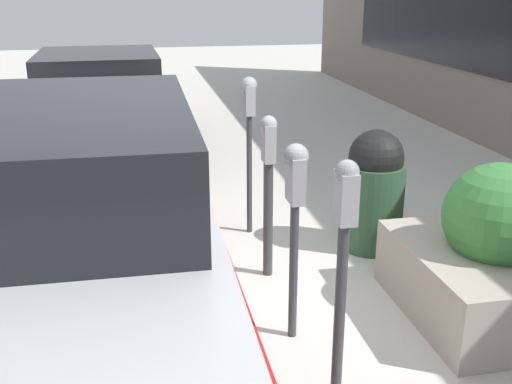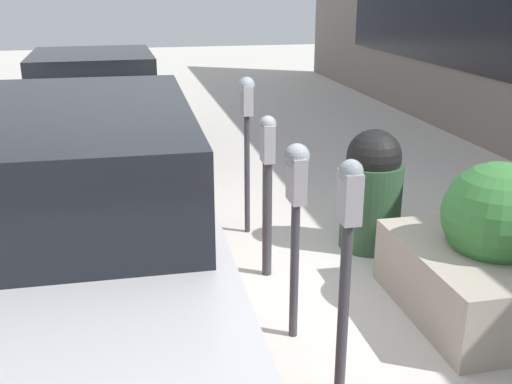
% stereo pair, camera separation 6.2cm
% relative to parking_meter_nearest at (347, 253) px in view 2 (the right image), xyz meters
% --- Properties ---
extents(ground_plane, '(40.00, 40.00, 0.00)m').
position_rel_parking_meter_nearest_xyz_m(ground_plane, '(1.37, 0.25, -1.04)').
color(ground_plane, beige).
extents(curb_strip, '(24.50, 0.16, 0.04)m').
position_rel_parking_meter_nearest_xyz_m(curb_strip, '(1.37, 0.33, -1.02)').
color(curb_strip, red).
rests_on(curb_strip, ground_plane).
extents(parking_meter_nearest, '(0.15, 0.12, 1.54)m').
position_rel_parking_meter_nearest_xyz_m(parking_meter_nearest, '(0.00, 0.00, 0.00)').
color(parking_meter_nearest, '#38383D').
rests_on(parking_meter_nearest, ground_plane).
extents(parking_meter_second, '(0.20, 0.17, 1.39)m').
position_rel_parking_meter_nearest_xyz_m(parking_meter_second, '(0.89, 0.01, -0.01)').
color(parking_meter_second, '#38383D').
rests_on(parking_meter_second, ground_plane).
extents(parking_meter_middle, '(0.16, 0.14, 1.37)m').
position_rel_parking_meter_nearest_xyz_m(parking_meter_middle, '(1.85, -0.02, -0.17)').
color(parking_meter_middle, '#38383D').
rests_on(parking_meter_middle, ground_plane).
extents(parking_meter_fourth, '(0.18, 0.15, 1.54)m').
position_rel_parking_meter_nearest_xyz_m(parking_meter_fourth, '(2.79, -0.04, 0.11)').
color(parking_meter_fourth, '#38383D').
rests_on(parking_meter_fourth, ground_plane).
extents(planter_box, '(1.38, 1.20, 1.16)m').
position_rel_parking_meter_nearest_xyz_m(planter_box, '(0.91, -1.49, -0.60)').
color(planter_box, '#A39989').
rests_on(planter_box, ground_plane).
extents(parked_car_middle, '(4.82, 1.91, 1.61)m').
position_rel_parking_meter_nearest_xyz_m(parked_car_middle, '(1.40, 1.46, -0.21)').
color(parked_car_middle, '#B7B7BC').
rests_on(parked_car_middle, ground_plane).
extents(parked_car_rear, '(3.98, 2.03, 1.40)m').
position_rel_parking_meter_nearest_xyz_m(parked_car_rear, '(6.59, 1.50, -0.30)').
color(parked_car_rear, black).
rests_on(parked_car_rear, ground_plane).
extents(trash_bin, '(0.55, 0.55, 1.12)m').
position_rel_parking_meter_nearest_xyz_m(trash_bin, '(2.21, -1.09, -0.49)').
color(trash_bin, '#2D5133').
rests_on(trash_bin, ground_plane).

